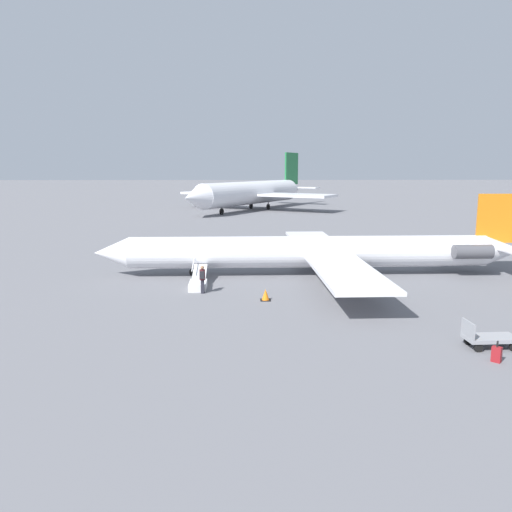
# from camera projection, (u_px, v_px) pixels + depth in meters

# --- Properties ---
(ground_plane) EXTENTS (600.00, 600.00, 0.00)m
(ground_plane) POSITION_uv_depth(u_px,v_px,m) (309.00, 275.00, 36.27)
(ground_plane) COLOR slate
(airplane_main) EXTENTS (31.15, 23.93, 5.85)m
(airplane_main) POSITION_uv_depth(u_px,v_px,m) (321.00, 251.00, 36.00)
(airplane_main) COLOR silver
(airplane_main) RESTS_ON ground
(airplane_far_right) EXTENTS (29.11, 37.24, 10.89)m
(airplane_far_right) POSITION_uv_depth(u_px,v_px,m) (254.00, 192.00, 92.29)
(airplane_far_right) COLOR silver
(airplane_far_right) RESTS_ON ground
(boarding_stairs) EXTENTS (1.12, 4.03, 1.53)m
(boarding_stairs) POSITION_uv_depth(u_px,v_px,m) (198.00, 282.00, 32.29)
(boarding_stairs) COLOR silver
(boarding_stairs) RESTS_ON ground
(passenger) EXTENTS (0.36, 0.54, 1.74)m
(passenger) POSITION_uv_depth(u_px,v_px,m) (202.00, 277.00, 30.76)
(passenger) COLOR #23232D
(passenger) RESTS_ON ground
(luggage_cart) EXTENTS (2.25, 1.20, 1.22)m
(luggage_cart) POSITION_uv_depth(u_px,v_px,m) (488.00, 338.00, 21.45)
(luggage_cart) COLOR gray
(luggage_cart) RESTS_ON ground
(suitcase) EXTENTS (0.41, 0.41, 0.88)m
(suitcase) POSITION_uv_depth(u_px,v_px,m) (497.00, 354.00, 19.90)
(suitcase) COLOR maroon
(suitcase) RESTS_ON ground
(traffic_cone_near_stairs) EXTENTS (0.61, 0.61, 0.67)m
(traffic_cone_near_stairs) POSITION_uv_depth(u_px,v_px,m) (266.00, 295.00, 29.25)
(traffic_cone_near_stairs) COLOR black
(traffic_cone_near_stairs) RESTS_ON ground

